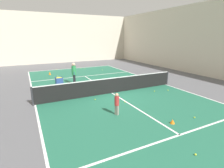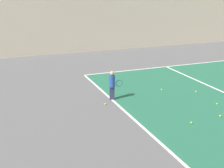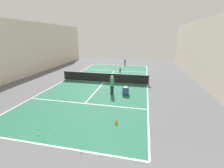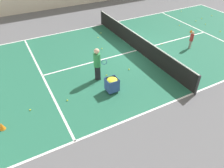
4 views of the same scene
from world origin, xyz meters
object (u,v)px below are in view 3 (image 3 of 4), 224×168
(ball_cart, at_px, (126,89))
(training_cone_0, at_px, (116,121))
(child_midcourt, at_px, (120,71))
(coach_at_net, at_px, (112,84))
(tennis_net, at_px, (104,77))
(training_cone_1, at_px, (110,71))
(player_near_baseline, at_px, (125,62))

(ball_cart, bearing_deg, training_cone_0, 90.66)
(child_midcourt, xyz_separation_m, training_cone_0, (-1.63, 11.49, -0.48))
(ball_cart, bearing_deg, coach_at_net, 7.27)
(tennis_net, height_order, training_cone_0, tennis_net)
(training_cone_1, bearing_deg, player_near_baseline, -104.36)
(tennis_net, relative_size, player_near_baseline, 8.38)
(coach_at_net, relative_size, training_cone_1, 8.19)
(coach_at_net, bearing_deg, tennis_net, 46.65)
(coach_at_net, bearing_deg, ball_cart, -61.79)
(training_cone_0, xyz_separation_m, training_cone_1, (3.44, -13.42, -0.07))
(tennis_net, xyz_separation_m, ball_cart, (-2.93, 3.34, -0.03))
(coach_at_net, bearing_deg, training_cone_0, -143.86)
(ball_cart, height_order, training_cone_1, ball_cart)
(child_midcourt, xyz_separation_m, training_cone_1, (1.81, -1.92, -0.55))
(ball_cart, bearing_deg, child_midcourt, -76.48)
(training_cone_1, bearing_deg, coach_at_net, 103.94)
(player_near_baseline, relative_size, ball_cart, 1.60)
(ball_cart, relative_size, training_cone_0, 2.24)
(tennis_net, bearing_deg, training_cone_1, -84.90)
(coach_at_net, xyz_separation_m, child_midcourt, (0.33, -6.71, -0.36))
(tennis_net, distance_m, player_near_baseline, 10.89)
(player_near_baseline, xyz_separation_m, training_cone_0, (-1.98, 19.13, -0.52))
(tennis_net, height_order, ball_cart, tennis_net)
(player_near_baseline, xyz_separation_m, coach_at_net, (-0.68, 14.35, 0.32))
(coach_at_net, relative_size, training_cone_0, 5.25)
(child_midcourt, relative_size, training_cone_0, 3.39)
(training_cone_1, bearing_deg, training_cone_0, 104.39)
(coach_at_net, xyz_separation_m, training_cone_1, (2.14, -8.64, -0.91))
(tennis_net, bearing_deg, ball_cart, 131.20)
(training_cone_0, bearing_deg, player_near_baseline, -84.09)
(tennis_net, height_order, coach_at_net, coach_at_net)
(ball_cart, bearing_deg, player_near_baseline, -82.28)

